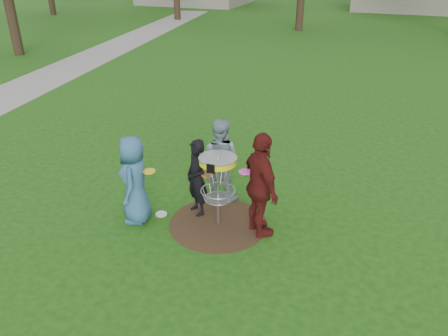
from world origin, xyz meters
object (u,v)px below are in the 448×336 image
(player_black, at_px, (197,178))
(disc_golf_basket, at_px, (218,174))
(player_grey, at_px, (219,159))
(player_maroon, at_px, (261,186))
(player_blue, at_px, (135,180))

(player_black, relative_size, disc_golf_basket, 1.08)
(disc_golf_basket, bearing_deg, player_black, 155.54)
(player_black, bearing_deg, player_grey, 114.31)
(player_grey, distance_m, player_maroon, 1.46)
(player_black, bearing_deg, player_maroon, 27.11)
(player_maroon, height_order, disc_golf_basket, player_maroon)
(player_blue, relative_size, player_black, 1.11)
(player_blue, bearing_deg, player_maroon, 81.14)
(player_maroon, bearing_deg, player_grey, 7.47)
(player_grey, bearing_deg, player_maroon, 137.13)
(player_grey, distance_m, disc_golf_basket, 1.01)
(player_black, height_order, player_grey, player_grey)
(player_black, relative_size, player_maroon, 0.78)
(player_grey, bearing_deg, disc_golf_basket, 107.39)
(player_black, xyz_separation_m, disc_golf_basket, (0.50, -0.23, 0.28))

